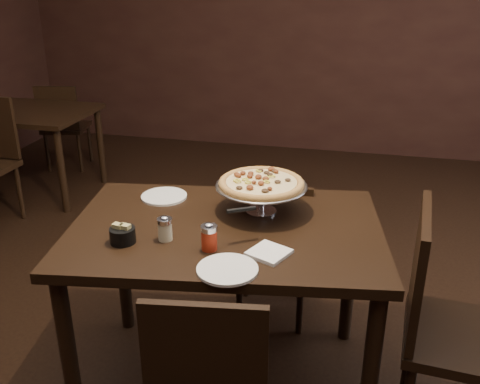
# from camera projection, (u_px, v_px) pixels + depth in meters

# --- Properties ---
(room) EXTENTS (6.04, 7.04, 2.84)m
(room) POSITION_uv_depth(u_px,v_px,m) (235.00, 80.00, 2.08)
(room) COLOR black
(room) RESTS_ON ground
(dining_table) EXTENTS (1.41, 1.04, 0.81)m
(dining_table) POSITION_uv_depth(u_px,v_px,m) (226.00, 249.00, 2.27)
(dining_table) COLOR black
(dining_table) RESTS_ON ground
(background_table) EXTENTS (1.15, 0.77, 0.72)m
(background_table) POSITION_uv_depth(u_px,v_px,m) (22.00, 121.00, 4.44)
(background_table) COLOR black
(background_table) RESTS_ON ground
(pizza_stand) EXTENTS (0.40, 0.40, 0.16)m
(pizza_stand) POSITION_uv_depth(u_px,v_px,m) (261.00, 183.00, 2.31)
(pizza_stand) COLOR silver
(pizza_stand) RESTS_ON dining_table
(parmesan_shaker) EXTENTS (0.06, 0.06, 0.10)m
(parmesan_shaker) POSITION_uv_depth(u_px,v_px,m) (165.00, 229.00, 2.10)
(parmesan_shaker) COLOR beige
(parmesan_shaker) RESTS_ON dining_table
(pepper_flake_shaker) EXTENTS (0.06, 0.06, 0.11)m
(pepper_flake_shaker) POSITION_uv_depth(u_px,v_px,m) (209.00, 237.00, 2.02)
(pepper_flake_shaker) COLOR maroon
(pepper_flake_shaker) RESTS_ON dining_table
(packet_caddy) EXTENTS (0.10, 0.10, 0.08)m
(packet_caddy) POSITION_uv_depth(u_px,v_px,m) (122.00, 235.00, 2.08)
(packet_caddy) COLOR black
(packet_caddy) RESTS_ON dining_table
(napkin_stack) EXTENTS (0.18, 0.18, 0.01)m
(napkin_stack) POSITION_uv_depth(u_px,v_px,m) (269.00, 253.00, 2.01)
(napkin_stack) COLOR white
(napkin_stack) RESTS_ON dining_table
(plate_left) EXTENTS (0.21, 0.21, 0.01)m
(plate_left) POSITION_uv_depth(u_px,v_px,m) (164.00, 196.00, 2.50)
(plate_left) COLOR white
(plate_left) RESTS_ON dining_table
(plate_near) EXTENTS (0.22, 0.22, 0.01)m
(plate_near) POSITION_uv_depth(u_px,v_px,m) (227.00, 269.00, 1.90)
(plate_near) COLOR white
(plate_near) RESTS_ON dining_table
(serving_spatula) EXTENTS (0.15, 0.15, 0.02)m
(serving_spatula) POSITION_uv_depth(u_px,v_px,m) (241.00, 210.00, 2.06)
(serving_spatula) COLOR silver
(serving_spatula) RESTS_ON pizza_stand
(chair_far) EXTENTS (0.44, 0.44, 0.85)m
(chair_far) POSITION_uv_depth(u_px,v_px,m) (272.00, 247.00, 2.78)
(chair_far) COLOR black
(chair_far) RESTS_ON ground
(chair_side) EXTENTS (0.50, 0.50, 0.98)m
(chair_side) POSITION_uv_depth(u_px,v_px,m) (446.00, 321.00, 2.08)
(chair_side) COLOR black
(chair_side) RESTS_ON ground
(bg_chair_far) EXTENTS (0.45, 0.45, 0.82)m
(bg_chair_far) POSITION_uv_depth(u_px,v_px,m) (63.00, 124.00, 5.02)
(bg_chair_far) COLOR black
(bg_chair_far) RESTS_ON ground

